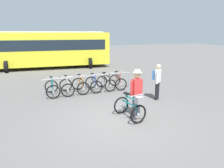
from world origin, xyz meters
TOP-DOWN VIEW (x-y plane):
  - ground_plane at (0.00, 0.00)m, footprint 80.00×80.00m
  - bike_rack_rail at (-0.06, 3.58)m, footprint 4.61×0.25m
  - racked_bike_teal at (-1.92, 3.68)m, footprint 0.66×1.11m
  - racked_bike_white at (-1.22, 3.71)m, footprint 0.71×1.14m
  - racked_bike_orange at (-0.52, 3.74)m, footprint 0.72×1.13m
  - racked_bike_blue at (0.18, 3.77)m, footprint 0.66×1.09m
  - racked_bike_black at (0.87, 3.80)m, footprint 0.81×1.18m
  - racked_bike_red at (1.57, 3.83)m, footprint 0.71×1.13m
  - featured_bicycle at (0.42, -0.16)m, footprint 0.85×1.23m
  - person_with_featured_bike at (0.74, 0.04)m, footprint 0.53×0.32m
  - pedestrian_with_backpack at (2.50, 1.40)m, footprint 0.47×0.46m
  - bus_distant at (-1.34, 12.05)m, footprint 10.15×3.85m

SIDE VIEW (x-z plane):
  - ground_plane at x=0.00m, z-range 0.00..0.00m
  - racked_bike_teal at x=-1.92m, z-range -0.12..0.86m
  - racked_bike_white at x=-1.22m, z-range -0.12..0.86m
  - racked_bike_orange at x=-0.52m, z-range -0.12..0.85m
  - racked_bike_blue at x=0.18m, z-range -0.12..0.85m
  - racked_bike_black at x=0.87m, z-range -0.12..0.85m
  - racked_bike_red at x=1.57m, z-range -0.12..0.86m
  - featured_bicycle at x=0.42m, z-range -0.04..0.93m
  - bike_rack_rail at x=-0.06m, z-range 0.26..1.14m
  - pedestrian_with_backpack at x=2.50m, z-range 0.12..1.76m
  - person_with_featured_bike at x=0.74m, z-range 0.09..1.81m
  - bus_distant at x=-1.34m, z-range 0.20..3.28m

